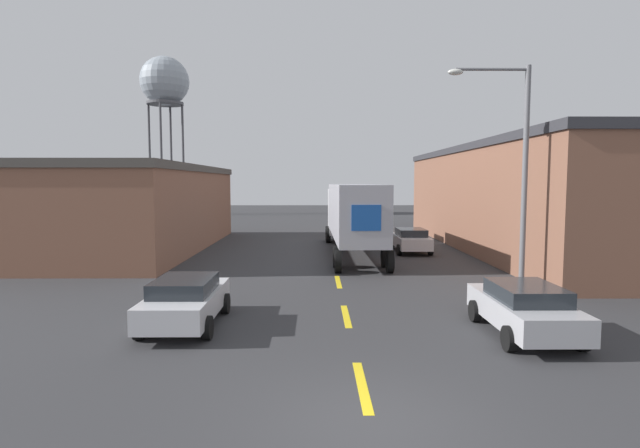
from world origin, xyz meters
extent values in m
plane|color=#333335|center=(0.00, 0.00, 0.00)|extent=(160.00, 160.00, 0.00)
cube|color=yellow|center=(0.00, 1.60, 0.00)|extent=(0.20, 2.54, 0.01)
cube|color=yellow|center=(0.00, 6.79, 0.00)|extent=(0.20, 2.54, 0.01)
cube|color=yellow|center=(0.00, 11.97, 0.00)|extent=(0.20, 2.54, 0.01)
cube|color=brown|center=(-11.77, 22.16, 2.32)|extent=(8.26, 18.72, 4.64)
cube|color=#4C4742|center=(-11.77, 22.16, 4.84)|extent=(8.46, 18.92, 0.40)
cube|color=brown|center=(12.23, 22.12, 2.92)|extent=(9.18, 26.30, 5.83)
cube|color=#333338|center=(12.23, 22.12, 6.03)|extent=(9.38, 26.50, 0.40)
cube|color=silver|center=(1.08, 25.89, 2.04)|extent=(2.23, 2.75, 3.06)
cube|color=#A8A8B2|center=(1.17, 18.70, 2.52)|extent=(2.45, 11.08, 2.79)
cube|color=#194CA3|center=(1.24, 13.16, 2.52)|extent=(1.27, 0.05, 1.11)
cylinder|color=black|center=(2.24, 26.24, 0.51)|extent=(0.29, 1.03, 1.03)
cylinder|color=black|center=(-0.08, 26.21, 0.51)|extent=(0.29, 1.03, 1.03)
cylinder|color=black|center=(2.25, 25.15, 0.51)|extent=(0.29, 1.03, 1.03)
cylinder|color=black|center=(-0.06, 25.13, 0.51)|extent=(0.29, 1.03, 1.03)
cylinder|color=black|center=(2.37, 15.39, 0.51)|extent=(0.29, 1.03, 1.03)
cylinder|color=black|center=(0.06, 15.36, 0.51)|extent=(0.29, 1.03, 1.03)
cylinder|color=black|center=(2.39, 13.99, 0.51)|extent=(0.29, 1.03, 1.03)
cylinder|color=black|center=(0.08, 13.96, 0.51)|extent=(0.29, 1.03, 1.03)
cube|color=silver|center=(4.57, 20.58, 0.64)|extent=(1.74, 4.14, 0.66)
cube|color=#23282D|center=(4.57, 20.46, 1.17)|extent=(1.53, 2.15, 0.41)
cylinder|color=black|center=(5.44, 21.86, 0.31)|extent=(0.22, 0.62, 0.62)
cylinder|color=black|center=(3.70, 21.86, 0.31)|extent=(0.22, 0.62, 0.62)
cylinder|color=black|center=(5.44, 19.30, 0.31)|extent=(0.22, 0.62, 0.62)
cylinder|color=black|center=(3.70, 19.30, 0.31)|extent=(0.22, 0.62, 0.62)
cube|color=silver|center=(-4.57, 5.84, 0.64)|extent=(1.74, 4.14, 0.66)
cube|color=#23282D|center=(-4.57, 5.72, 1.17)|extent=(1.53, 2.15, 0.41)
cylinder|color=black|center=(-3.70, 7.13, 0.31)|extent=(0.22, 0.62, 0.62)
cylinder|color=black|center=(-5.44, 7.13, 0.31)|extent=(0.22, 0.62, 0.62)
cylinder|color=black|center=(-3.70, 4.56, 0.31)|extent=(0.22, 0.62, 0.62)
cylinder|color=black|center=(-5.44, 4.56, 0.31)|extent=(0.22, 0.62, 0.62)
cube|color=#B2B2B7|center=(4.57, 4.88, 0.64)|extent=(1.74, 4.14, 0.66)
cube|color=#23282D|center=(4.57, 4.76, 1.17)|extent=(1.53, 2.15, 0.41)
cylinder|color=black|center=(5.44, 6.17, 0.31)|extent=(0.22, 0.62, 0.62)
cylinder|color=black|center=(3.70, 6.17, 0.31)|extent=(0.22, 0.62, 0.62)
cylinder|color=black|center=(5.44, 3.60, 0.31)|extent=(0.22, 0.62, 0.62)
cylinder|color=black|center=(3.70, 3.60, 0.31)|extent=(0.22, 0.62, 0.62)
cylinder|color=#47474C|center=(-17.34, 54.52, 6.95)|extent=(0.28, 0.28, 13.90)
cylinder|color=#47474C|center=(-19.41, 56.59, 6.95)|extent=(0.28, 0.28, 13.90)
cylinder|color=#47474C|center=(-21.48, 54.52, 6.95)|extent=(0.28, 0.28, 13.90)
cylinder|color=#47474C|center=(-19.41, 52.45, 6.95)|extent=(0.28, 0.28, 13.90)
cylinder|color=#4C4C51|center=(-19.41, 54.52, 13.70)|extent=(4.42, 4.42, 0.30)
sphere|color=#939EA8|center=(-19.41, 54.52, 16.42)|extent=(5.92, 5.92, 5.92)
cylinder|color=slate|center=(6.73, 10.23, 4.11)|extent=(0.20, 0.20, 8.22)
cylinder|color=slate|center=(5.42, 10.23, 8.07)|extent=(2.63, 0.11, 0.11)
ellipsoid|color=silver|center=(4.11, 10.23, 7.97)|extent=(0.56, 0.32, 0.22)
camera|label=1|loc=(-0.93, -7.98, 4.03)|focal=28.00mm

